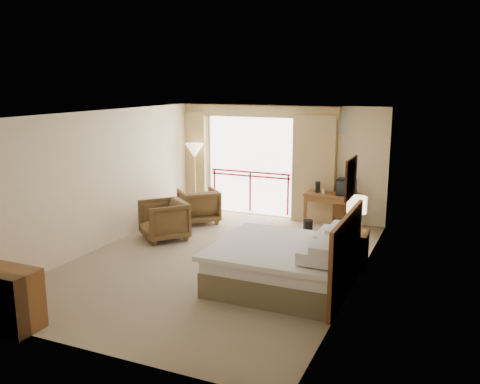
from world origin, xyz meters
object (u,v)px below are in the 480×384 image
at_px(tv, 346,187).
at_px(desk, 333,201).
at_px(bed, 286,264).
at_px(nightstand, 354,250).
at_px(armchair_far, 199,222).
at_px(side_table, 173,212).
at_px(wastebasket, 308,226).
at_px(table_lamp, 357,205).
at_px(armchair_near, 165,239).
at_px(floor_lamp, 194,153).

bearing_deg(tv, desk, -176.48).
relative_size(bed, tv, 5.29).
relative_size(nightstand, desk, 0.54).
bearing_deg(armchair_far, nightstand, 114.06).
height_order(nightstand, side_table, nightstand).
distance_m(wastebasket, armchair_far, 2.59).
distance_m(nightstand, wastebasket, 2.27).
xyz_separation_m(table_lamp, armchair_near, (-3.98, 0.05, -1.12)).
height_order(side_table, floor_lamp, floor_lamp).
bearing_deg(wastebasket, desk, 55.04).
distance_m(bed, tv, 3.65).
distance_m(table_lamp, desk, 2.57).
distance_m(table_lamp, side_table, 4.41).
relative_size(wastebasket, floor_lamp, 0.15).
bearing_deg(armchair_far, table_lamp, 114.69).
bearing_deg(nightstand, armchair_far, 154.66).
bearing_deg(armchair_near, nightstand, 39.08).
distance_m(nightstand, desk, 2.59).
height_order(tv, armchair_near, tv).
relative_size(desk, tv, 3.00).
bearing_deg(bed, desk, 91.77).
distance_m(desk, wastebasket, 0.85).
bearing_deg(side_table, bed, -32.82).
bearing_deg(table_lamp, tv, 106.17).
distance_m(armchair_far, side_table, 0.79).
distance_m(nightstand, armchair_far, 4.24).
distance_m(desk, armchair_far, 3.15).
distance_m(nightstand, table_lamp, 0.80).
bearing_deg(table_lamp, bed, -122.68).
distance_m(wastebasket, floor_lamp, 3.42).
height_order(wastebasket, armchair_near, armchair_near).
bearing_deg(side_table, armchair_near, -71.47).
height_order(armchair_far, armchair_near, armchair_near).
distance_m(table_lamp, floor_lamp, 5.02).
height_order(wastebasket, side_table, side_table).
relative_size(table_lamp, armchair_near, 0.68).
relative_size(table_lamp, wastebasket, 2.30).
bearing_deg(nightstand, armchair_near, 174.76).
relative_size(side_table, floor_lamp, 0.31).
height_order(armchair_near, side_table, side_table).
height_order(desk, side_table, desk).
xyz_separation_m(desk, tv, (0.30, -0.06, 0.35)).
distance_m(tv, armchair_near, 4.11).
xyz_separation_m(desk, armchair_far, (-2.97, -0.84, -0.61)).
bearing_deg(desk, bed, -89.25).
bearing_deg(armchair_near, table_lamp, 39.80).
relative_size(table_lamp, desk, 0.51).
bearing_deg(wastebasket, bed, -80.51).
bearing_deg(armchair_near, tv, 74.33).
relative_size(tv, armchair_far, 0.46).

